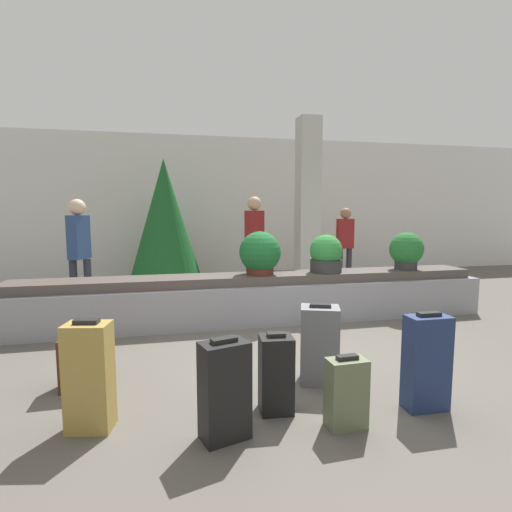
% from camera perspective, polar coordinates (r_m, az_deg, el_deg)
% --- Properties ---
extents(ground_plane, '(18.00, 18.00, 0.00)m').
position_cam_1_polar(ground_plane, '(4.17, 4.90, -14.95)').
color(ground_plane, '#59544C').
extents(back_wall, '(18.00, 0.06, 3.20)m').
position_cam_1_polar(back_wall, '(9.35, -5.48, 6.97)').
color(back_wall, silver).
rests_on(back_wall, ground_plane).
extents(carousel, '(6.58, 0.70, 0.66)m').
position_cam_1_polar(carousel, '(5.52, -0.00, -6.12)').
color(carousel, gray).
rests_on(carousel, ground_plane).
extents(pillar, '(0.38, 0.38, 3.20)m').
position_cam_1_polar(pillar, '(7.48, 7.39, 7.06)').
color(pillar, beige).
rests_on(pillar, ground_plane).
extents(suitcase_0, '(0.34, 0.26, 0.79)m').
position_cam_1_polar(suitcase_0, '(3.10, -22.73, -15.60)').
color(suitcase_0, '#A3843D').
rests_on(suitcase_0, ground_plane).
extents(suitcase_1, '(0.36, 0.28, 0.70)m').
position_cam_1_polar(suitcase_1, '(2.80, -4.52, -18.57)').
color(suitcase_1, black).
rests_on(suitcase_1, ground_plane).
extents(suitcase_2, '(0.26, 0.24, 0.62)m').
position_cam_1_polar(suitcase_2, '(3.15, 2.88, -16.44)').
color(suitcase_2, black).
rests_on(suitcase_2, ground_plane).
extents(suitcase_3, '(0.40, 0.36, 0.72)m').
position_cam_1_polar(suitcase_3, '(3.65, 9.06, -12.38)').
color(suitcase_3, slate).
rests_on(suitcase_3, ground_plane).
extents(suitcase_4, '(0.34, 0.26, 0.48)m').
position_cam_1_polar(suitcase_4, '(3.86, -23.62, -13.67)').
color(suitcase_4, '#472319').
rests_on(suitcase_4, ground_plane).
extents(suitcase_5, '(0.33, 0.19, 0.76)m').
position_cam_1_polar(suitcase_5, '(3.41, 23.17, -13.80)').
color(suitcase_5, navy).
rests_on(suitcase_5, ground_plane).
extents(suitcase_6, '(0.28, 0.18, 0.52)m').
position_cam_1_polar(suitcase_6, '(3.03, 12.78, -18.53)').
color(suitcase_6, '#5B6647').
rests_on(suitcase_6, ground_plane).
extents(potted_plant_0, '(0.49, 0.49, 0.55)m').
position_cam_1_polar(potted_plant_0, '(6.26, 20.69, 0.70)').
color(potted_plant_0, '#2D2D2D').
rests_on(potted_plant_0, carousel).
extents(potted_plant_1, '(0.46, 0.46, 0.53)m').
position_cam_1_polar(potted_plant_1, '(5.69, 9.97, 0.17)').
color(potted_plant_1, '#2D2D2D').
rests_on(potted_plant_1, carousel).
extents(potted_plant_2, '(0.56, 0.56, 0.59)m').
position_cam_1_polar(potted_plant_2, '(5.40, 0.58, 0.31)').
color(potted_plant_2, '#4C2319').
rests_on(potted_plant_2, carousel).
extents(traveler_0, '(0.33, 0.22, 1.57)m').
position_cam_1_polar(traveler_0, '(8.33, 12.59, 2.29)').
color(traveler_0, '#282833').
rests_on(traveler_0, ground_plane).
extents(traveler_1, '(0.31, 0.37, 1.69)m').
position_cam_1_polar(traveler_1, '(6.44, -23.96, 1.40)').
color(traveler_1, '#282833').
rests_on(traveler_1, ground_plane).
extents(traveler_2, '(0.37, 0.31, 1.77)m').
position_cam_1_polar(traveler_2, '(7.17, -0.22, 2.89)').
color(traveler_2, '#282833').
rests_on(traveler_2, ground_plane).
extents(decorated_tree, '(1.39, 1.39, 2.51)m').
position_cam_1_polar(decorated_tree, '(7.92, -12.90, 5.05)').
color(decorated_tree, '#4C331E').
rests_on(decorated_tree, ground_plane).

